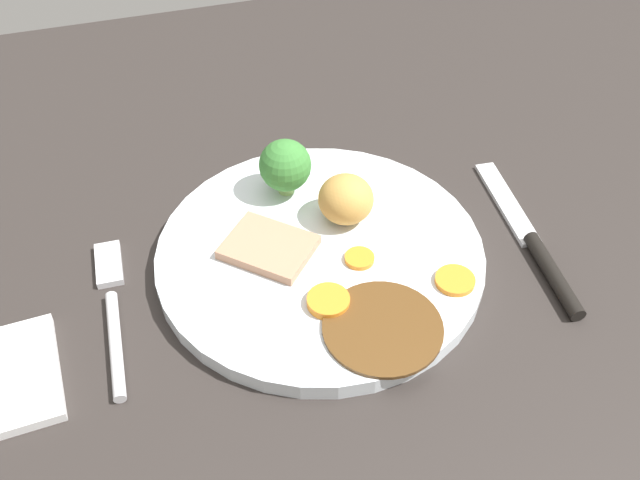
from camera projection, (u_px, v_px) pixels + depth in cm
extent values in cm
cube|color=#2B2623|center=(332.00, 247.00, 61.96)|extent=(120.00, 84.00, 3.60)
cylinder|color=white|center=(320.00, 255.00, 57.82)|extent=(25.79, 25.79, 1.40)
cylinder|color=#563819|center=(388.00, 327.00, 51.64)|extent=(8.62, 8.62, 0.30)
cube|color=tan|center=(269.00, 247.00, 56.92)|extent=(8.38, 8.28, 0.80)
ellipsoid|color=#BC8C42|center=(346.00, 200.00, 58.49)|extent=(5.42, 5.45, 3.95)
cylinder|color=orange|center=(328.00, 301.00, 53.08)|extent=(3.16, 3.16, 0.66)
cylinder|color=orange|center=(455.00, 280.00, 54.68)|extent=(3.01, 3.01, 0.43)
cylinder|color=orange|center=(360.00, 258.00, 56.33)|extent=(2.31, 2.31, 0.40)
cylinder|color=#8CB766|center=(286.00, 185.00, 61.83)|extent=(1.34, 1.34, 1.26)
sphere|color=#387A33|center=(285.00, 165.00, 60.31)|extent=(4.38, 4.38, 4.38)
cylinder|color=silver|center=(115.00, 344.00, 51.91)|extent=(1.18, 9.52, 0.90)
cube|color=silver|center=(109.00, 264.00, 57.68)|extent=(2.13, 4.56, 0.60)
cylinder|color=black|center=(553.00, 275.00, 56.47)|extent=(1.81, 8.56, 1.20)
cube|color=silver|center=(507.00, 203.00, 63.00)|extent=(2.46, 10.60, 0.40)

